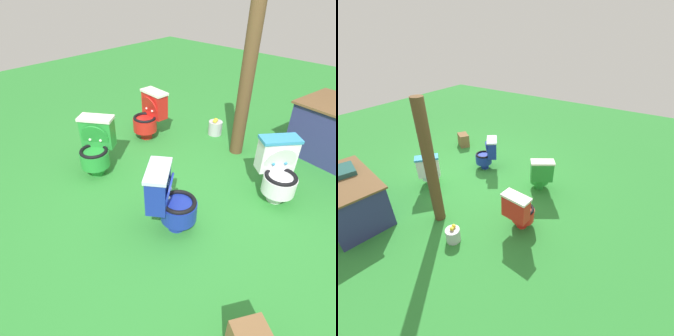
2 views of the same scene
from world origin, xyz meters
The scene contains 7 objects.
ground centered at (0.00, 0.00, 0.00)m, with size 14.00×14.00×0.00m, color #2D8433.
toilet_green centered at (-1.35, -0.42, 0.37)m, with size 0.61×0.63×0.73m.
toilet_red centered at (-1.55, 0.70, 0.37)m, with size 0.45×0.53×0.73m.
toilet_white centered at (0.58, 0.67, 0.37)m, with size 0.64×0.62×0.73m.
toilet_blue centered at (0.04, -0.53, 0.37)m, with size 0.63×0.61×0.73m.
wooden_post centered at (-0.28, 1.25, 1.04)m, with size 0.18×0.18×2.08m, color brown.
lemon_bucket centered at (-0.84, 1.48, 0.12)m, with size 0.22×0.22×0.28m.
Camera 1 is at (1.51, -2.11, 2.24)m, focal length 30.88 mm.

